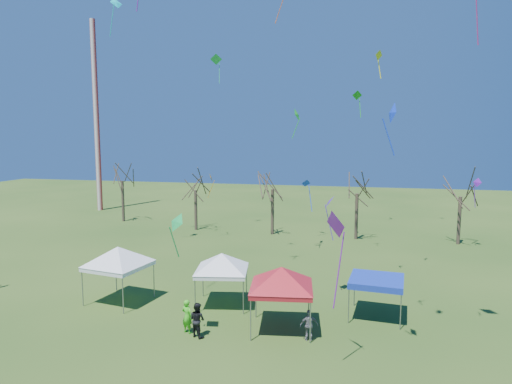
{
  "coord_description": "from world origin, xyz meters",
  "views": [
    {
      "loc": [
        6.27,
        -20.79,
        10.13
      ],
      "look_at": [
        0.81,
        3.0,
        7.07
      ],
      "focal_mm": 32.0,
      "sensor_mm": 36.0,
      "label": 1
    }
  ],
  "objects_px": {
    "tree_0": "(122,166)",
    "person_grey": "(309,325)",
    "tree_4": "(461,179)",
    "radio_mast": "(96,117)",
    "person_green": "(187,316)",
    "tree_3": "(358,177)",
    "person_dark": "(197,320)",
    "tent_white_mid": "(222,257)",
    "tent_white_west": "(118,250)",
    "tree_2": "(273,173)",
    "tent_blue": "(377,281)",
    "tent_red": "(282,271)",
    "tree_1": "(195,176)"
  },
  "relations": [
    {
      "from": "tent_blue",
      "to": "person_grey",
      "type": "bearing_deg",
      "value": -131.54
    },
    {
      "from": "tree_0",
      "to": "tent_blue",
      "type": "distance_m",
      "value": 36.54
    },
    {
      "from": "tree_4",
      "to": "tree_0",
      "type": "bearing_deg",
      "value": 174.66
    },
    {
      "from": "tree_0",
      "to": "person_grey",
      "type": "xyz_separation_m",
      "value": [
        24.87,
        -26.58,
        -5.71
      ]
    },
    {
      "from": "tree_1",
      "to": "person_dark",
      "type": "bearing_deg",
      "value": -69.49
    },
    {
      "from": "tree_1",
      "to": "tree_2",
      "type": "relative_size",
      "value": 0.92
    },
    {
      "from": "tree_4",
      "to": "person_green",
      "type": "bearing_deg",
      "value": -126.45
    },
    {
      "from": "tree_3",
      "to": "tent_blue",
      "type": "distance_m",
      "value": 19.96
    },
    {
      "from": "person_dark",
      "to": "tent_white_mid",
      "type": "bearing_deg",
      "value": -65.17
    },
    {
      "from": "tent_white_mid",
      "to": "tent_white_west",
      "type": "bearing_deg",
      "value": -172.45
    },
    {
      "from": "person_green",
      "to": "tree_0",
      "type": "bearing_deg",
      "value": -34.99
    },
    {
      "from": "tent_red",
      "to": "tent_white_west",
      "type": "bearing_deg",
      "value": 170.14
    },
    {
      "from": "tree_3",
      "to": "person_dark",
      "type": "relative_size",
      "value": 4.48
    },
    {
      "from": "tree_2",
      "to": "person_dark",
      "type": "height_order",
      "value": "tree_2"
    },
    {
      "from": "tree_1",
      "to": "tent_red",
      "type": "bearing_deg",
      "value": -60.01
    },
    {
      "from": "radio_mast",
      "to": "tent_blue",
      "type": "relative_size",
      "value": 7.99
    },
    {
      "from": "tent_white_west",
      "to": "tree_4",
      "type": "bearing_deg",
      "value": 41.39
    },
    {
      "from": "person_dark",
      "to": "tent_red",
      "type": "bearing_deg",
      "value": -131.89
    },
    {
      "from": "tree_0",
      "to": "tent_white_west",
      "type": "xyz_separation_m",
      "value": [
        12.97,
        -23.86,
        -3.29
      ]
    },
    {
      "from": "tent_red",
      "to": "person_dark",
      "type": "relative_size",
      "value": 2.48
    },
    {
      "from": "radio_mast",
      "to": "tent_white_mid",
      "type": "distance_m",
      "value": 40.83
    },
    {
      "from": "tree_3",
      "to": "person_green",
      "type": "relative_size",
      "value": 4.49
    },
    {
      "from": "radio_mast",
      "to": "person_green",
      "type": "bearing_deg",
      "value": -52.58
    },
    {
      "from": "person_dark",
      "to": "person_green",
      "type": "bearing_deg",
      "value": -0.55
    },
    {
      "from": "tent_white_mid",
      "to": "person_dark",
      "type": "bearing_deg",
      "value": -89.28
    },
    {
      "from": "tree_2",
      "to": "tent_white_mid",
      "type": "relative_size",
      "value": 2.0
    },
    {
      "from": "tent_red",
      "to": "person_green",
      "type": "relative_size",
      "value": 2.49
    },
    {
      "from": "tree_2",
      "to": "tent_red",
      "type": "distance_m",
      "value": 23.37
    },
    {
      "from": "tree_3",
      "to": "tree_4",
      "type": "distance_m",
      "value": 9.32
    },
    {
      "from": "tree_0",
      "to": "tent_blue",
      "type": "relative_size",
      "value": 2.7
    },
    {
      "from": "tent_red",
      "to": "person_grey",
      "type": "height_order",
      "value": "tent_red"
    },
    {
      "from": "tent_white_west",
      "to": "tent_white_mid",
      "type": "distance_m",
      "value": 6.35
    },
    {
      "from": "radio_mast",
      "to": "person_green",
      "type": "relative_size",
      "value": 14.19
    },
    {
      "from": "tree_1",
      "to": "tree_4",
      "type": "relative_size",
      "value": 0.96
    },
    {
      "from": "tree_3",
      "to": "tent_white_west",
      "type": "xyz_separation_m",
      "value": [
        -13.91,
        -20.52,
        -2.88
      ]
    },
    {
      "from": "tree_2",
      "to": "person_dark",
      "type": "xyz_separation_m",
      "value": [
        0.84,
        -24.42,
        -5.41
      ]
    },
    {
      "from": "radio_mast",
      "to": "tent_white_mid",
      "type": "xyz_separation_m",
      "value": [
        26.42,
        -29.64,
        -9.54
      ]
    },
    {
      "from": "person_green",
      "to": "tent_white_mid",
      "type": "bearing_deg",
      "value": -77.85
    },
    {
      "from": "tree_3",
      "to": "tree_4",
      "type": "relative_size",
      "value": 1.0
    },
    {
      "from": "tree_3",
      "to": "tent_white_west",
      "type": "relative_size",
      "value": 1.79
    },
    {
      "from": "person_green",
      "to": "person_grey",
      "type": "xyz_separation_m",
      "value": [
        6.2,
        0.54,
        -0.1
      ]
    },
    {
      "from": "tree_2",
      "to": "person_grey",
      "type": "height_order",
      "value": "tree_2"
    },
    {
      "from": "tent_red",
      "to": "tent_blue",
      "type": "bearing_deg",
      "value": 29.92
    },
    {
      "from": "tree_1",
      "to": "tent_white_west",
      "type": "relative_size",
      "value": 1.7
    },
    {
      "from": "radio_mast",
      "to": "person_grey",
      "type": "relative_size",
      "value": 16.03
    },
    {
      "from": "tent_white_west",
      "to": "person_dark",
      "type": "relative_size",
      "value": 2.51
    },
    {
      "from": "tree_3",
      "to": "person_dark",
      "type": "bearing_deg",
      "value": -107.42
    },
    {
      "from": "tent_white_west",
      "to": "tree_2",
      "type": "bearing_deg",
      "value": 75.2
    },
    {
      "from": "tent_white_west",
      "to": "person_green",
      "type": "distance_m",
      "value": 6.96
    },
    {
      "from": "tree_3",
      "to": "tent_white_mid",
      "type": "distance_m",
      "value": 21.33
    }
  ]
}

